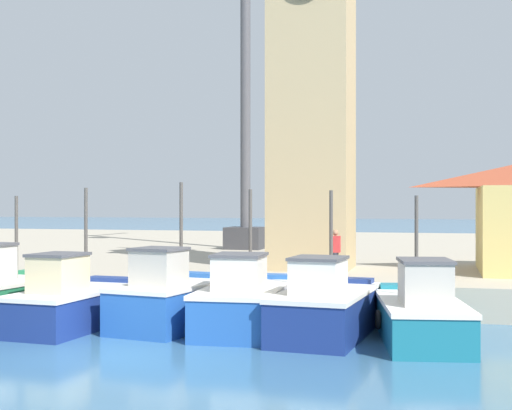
% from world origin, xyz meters
% --- Properties ---
extents(ground_plane, '(300.00, 300.00, 0.00)m').
position_xyz_m(ground_plane, '(0.00, 0.00, 0.00)').
color(ground_plane, '#386689').
extents(quay_wharf, '(120.00, 40.00, 1.05)m').
position_xyz_m(quay_wharf, '(0.00, 26.91, 0.52)').
color(quay_wharf, '#A89E89').
rests_on(quay_wharf, ground).
extents(fishing_boat_left_outer, '(2.24, 4.33, 3.78)m').
position_xyz_m(fishing_boat_left_outer, '(-4.86, 3.43, 0.82)').
color(fishing_boat_left_outer, '#237A4C').
rests_on(fishing_boat_left_outer, ground).
extents(fishing_boat_left_inner, '(2.30, 4.83, 4.01)m').
position_xyz_m(fishing_boat_left_inner, '(-2.43, 3.18, 0.74)').
color(fishing_boat_left_inner, navy).
rests_on(fishing_boat_left_inner, ground).
extents(fishing_boat_mid_left, '(2.74, 4.39, 4.17)m').
position_xyz_m(fishing_boat_mid_left, '(0.25, 3.94, 0.81)').
color(fishing_boat_mid_left, '#2356A8').
rests_on(fishing_boat_mid_left, ground).
extents(fishing_boat_center, '(2.45, 5.07, 3.96)m').
position_xyz_m(fishing_boat_center, '(2.38, 4.15, 0.77)').
color(fishing_boat_center, '#2356A8').
rests_on(fishing_boat_center, ground).
extents(fishing_boat_mid_right, '(2.51, 4.89, 3.92)m').
position_xyz_m(fishing_boat_mid_right, '(4.71, 3.76, 0.77)').
color(fishing_boat_mid_right, navy).
rests_on(fishing_boat_mid_right, ground).
extents(fishing_boat_right_inner, '(2.85, 5.44, 3.77)m').
position_xyz_m(fishing_boat_right_inner, '(7.18, 3.77, 0.72)').
color(fishing_boat_right_inner, '#196B7F').
rests_on(fishing_boat_right_inner, ground).
extents(clock_tower, '(3.50, 3.50, 16.55)m').
position_xyz_m(clock_tower, '(2.88, 11.90, 8.91)').
color(clock_tower, tan).
rests_on(clock_tower, quay_wharf).
extents(port_crane_near, '(2.39, 8.58, 20.95)m').
position_xyz_m(port_crane_near, '(-2.82, 22.87, 9.31)').
color(port_crane_near, '#353539').
rests_on(port_crane_near, quay_wharf).
extents(dock_worker_near_tower, '(0.34, 0.22, 1.62)m').
position_xyz_m(dock_worker_near_tower, '(4.22, 8.88, 1.89)').
color(dock_worker_near_tower, '#33333D').
rests_on(dock_worker_near_tower, quay_wharf).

